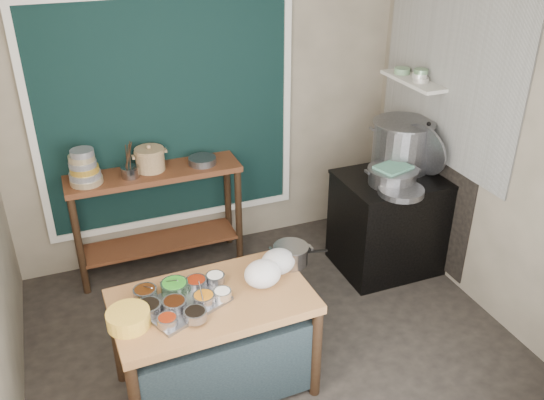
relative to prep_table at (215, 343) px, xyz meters
name	(u,v)px	position (x,y,z in m)	size (l,w,h in m)	color
floor	(271,340)	(0.51, 0.30, -0.39)	(3.50, 3.00, 0.02)	#2F2924
back_wall	(207,103)	(0.51, 1.81, 1.02)	(3.50, 0.02, 2.80)	gray
right_wall	(490,135)	(2.27, 0.30, 1.02)	(0.02, 3.00, 2.80)	gray
curtain_panel	(168,115)	(0.16, 1.77, 0.98)	(2.10, 0.02, 1.90)	black
curtain_frame	(168,115)	(0.16, 1.76, 0.98)	(2.22, 0.03, 2.02)	beige
tile_panel	(450,58)	(2.25, 0.85, 1.48)	(0.02, 1.70, 1.70)	#B2B2AA
soot_patch	(425,184)	(2.25, 0.95, 0.32)	(0.01, 1.30, 1.30)	black
wall_shelf	(413,81)	(2.14, 1.15, 1.23)	(0.22, 0.70, 0.03)	beige
prep_table	(215,343)	(0.00, 0.00, 0.00)	(1.25, 0.72, 0.75)	olive
back_counter	(159,220)	(-0.04, 1.58, 0.10)	(1.45, 0.40, 0.95)	#5A3019
stove_block	(390,224)	(1.86, 0.85, 0.05)	(0.90, 0.68, 0.85)	black
stove_top	(395,179)	(1.86, 0.85, 0.49)	(0.92, 0.69, 0.03)	black
condiment_tray	(184,304)	(-0.18, -0.01, 0.39)	(0.50, 0.36, 0.02)	gray
condiment_bowls	(180,297)	(-0.20, 0.01, 0.43)	(0.60, 0.46, 0.07)	gray
yellow_basin	(129,319)	(-0.53, -0.07, 0.42)	(0.26, 0.26, 0.10)	gold
saucepan	(291,255)	(0.61, 0.17, 0.44)	(0.25, 0.25, 0.14)	gray
plastic_bag_a	(263,274)	(0.34, 0.01, 0.47)	(0.24, 0.21, 0.18)	white
plastic_bag_b	(278,262)	(0.49, 0.10, 0.46)	(0.23, 0.20, 0.17)	white
bowl_stack	(84,169)	(-0.58, 1.54, 0.70)	(0.26, 0.26, 0.29)	tan
utensil_cup	(130,172)	(-0.23, 1.53, 0.62)	(0.15, 0.15, 0.09)	gray
ceramic_crock	(150,160)	(-0.05, 1.60, 0.66)	(0.26, 0.26, 0.17)	#977852
wide_bowl	(202,161)	(0.38, 1.56, 0.60)	(0.24, 0.24, 0.06)	gray
stock_pot	(402,145)	(2.00, 1.01, 0.72)	(0.54, 0.54, 0.42)	gray
pot_lid	(423,149)	(2.09, 0.82, 0.74)	(0.47, 0.47, 0.02)	gray
steamer	(392,176)	(1.77, 0.76, 0.57)	(0.42, 0.42, 0.14)	gray
green_cloth	(393,167)	(1.77, 0.76, 0.65)	(0.27, 0.21, 0.02)	#549080
shallow_pan	(401,191)	(1.74, 0.57, 0.53)	(0.37, 0.37, 0.05)	gray
shelf_bowl_stack	(420,76)	(2.14, 1.07, 1.29)	(0.13, 0.13, 0.11)	silver
shelf_bowl_green	(402,71)	(2.14, 1.33, 1.26)	(0.14, 0.14, 0.05)	gray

